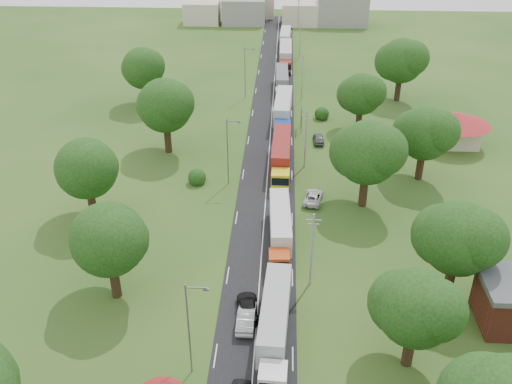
{
  "coord_description": "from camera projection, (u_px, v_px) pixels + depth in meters",
  "views": [
    {
      "loc": [
        2.19,
        -56.16,
        39.68
      ],
      "look_at": [
        -1.15,
        7.62,
        3.0
      ],
      "focal_mm": 40.0,
      "sensor_mm": 36.0,
      "label": 1
    }
  ],
  "objects": [
    {
      "name": "ground",
      "position": [
        262.0,
        245.0,
        68.5
      ],
      "size": [
        260.0,
        260.0,
        0.0
      ],
      "primitive_type": "plane",
      "color": "#234918",
      "rests_on": "ground"
    },
    {
      "name": "road",
      "position": [
        268.0,
        169.0,
        85.82
      ],
      "size": [
        8.0,
        200.0,
        0.04
      ],
      "primitive_type": "cube",
      "color": "black",
      "rests_on": "ground"
    },
    {
      "name": "info_sign",
      "position": [
        302.0,
        113.0,
        97.08
      ],
      "size": [
        0.12,
        3.1,
        4.1
      ],
      "color": "slate",
      "rests_on": "ground"
    },
    {
      "name": "pole_1",
      "position": [
        312.0,
        249.0,
        59.85
      ],
      "size": [
        1.6,
        0.24,
        9.0
      ],
      "color": "gray",
      "rests_on": "ground"
    },
    {
      "name": "pole_2",
      "position": [
        306.0,
        138.0,
        84.1
      ],
      "size": [
        1.6,
        0.24,
        9.0
      ],
      "color": "gray",
      "rests_on": "ground"
    },
    {
      "name": "pole_3",
      "position": [
        302.0,
        77.0,
        108.35
      ],
      "size": [
        1.6,
        0.24,
        9.0
      ],
      "color": "gray",
      "rests_on": "ground"
    },
    {
      "name": "pole_4",
      "position": [
        300.0,
        38.0,
        132.6
      ],
      "size": [
        1.6,
        0.24,
        9.0
      ],
      "color": "gray",
      "rests_on": "ground"
    },
    {
      "name": "pole_5",
      "position": [
        299.0,
        12.0,
        156.85
      ],
      "size": [
        1.6,
        0.24,
        9.0
      ],
      "color": "gray",
      "rests_on": "ground"
    },
    {
      "name": "lamp_0",
      "position": [
        190.0,
        325.0,
        48.66
      ],
      "size": [
        2.03,
        0.22,
        10.0
      ],
      "color": "slate",
      "rests_on": "ground"
    },
    {
      "name": "lamp_1",
      "position": [
        229.0,
        149.0,
        78.97
      ],
      "size": [
        2.03,
        0.22,
        10.0
      ],
      "color": "slate",
      "rests_on": "ground"
    },
    {
      "name": "lamp_2",
      "position": [
        246.0,
        70.0,
        109.28
      ],
      "size": [
        2.03,
        0.22,
        10.0
      ],
      "color": "slate",
      "rests_on": "ground"
    },
    {
      "name": "tree_2",
      "position": [
        416.0,
        307.0,
        49.11
      ],
      "size": [
        8.0,
        8.0,
        10.1
      ],
      "color": "#382616",
      "rests_on": "ground"
    },
    {
      "name": "tree_3",
      "position": [
        458.0,
        238.0,
        57.2
      ],
      "size": [
        8.8,
        8.8,
        11.07
      ],
      "color": "#382616",
      "rests_on": "ground"
    },
    {
      "name": "tree_4",
      "position": [
        367.0,
        152.0,
        72.81
      ],
      "size": [
        9.6,
        9.6,
        12.05
      ],
      "color": "#382616",
      "rests_on": "ground"
    },
    {
      "name": "tree_5",
      "position": [
        425.0,
        133.0,
        79.63
      ],
      "size": [
        8.8,
        8.8,
        11.07
      ],
      "color": "#382616",
      "rests_on": "ground"
    },
    {
      "name": "tree_6",
      "position": [
        361.0,
        94.0,
        94.97
      ],
      "size": [
        8.0,
        8.0,
        10.1
      ],
      "color": "#382616",
      "rests_on": "ground"
    },
    {
      "name": "tree_7",
      "position": [
        401.0,
        61.0,
        106.95
      ],
      "size": [
        9.6,
        9.6,
        12.05
      ],
      "color": "#382616",
      "rests_on": "ground"
    },
    {
      "name": "tree_10",
      "position": [
        109.0,
        238.0,
        57.06
      ],
      "size": [
        8.8,
        8.8,
        11.07
      ],
      "color": "#382616",
      "rests_on": "ground"
    },
    {
      "name": "tree_11",
      "position": [
        87.0,
        168.0,
        70.36
      ],
      "size": [
        8.8,
        8.8,
        11.07
      ],
      "color": "#382616",
      "rests_on": "ground"
    },
    {
      "name": "tree_12",
      "position": [
        165.0,
        105.0,
        87.11
      ],
      "size": [
        9.6,
        9.6,
        12.05
      ],
      "color": "#382616",
      "rests_on": "ground"
    },
    {
      "name": "tree_13",
      "position": [
        143.0,
        68.0,
        105.09
      ],
      "size": [
        8.8,
        8.8,
        11.07
      ],
      "color": "#382616",
      "rests_on": "ground"
    },
    {
      "name": "house_cream",
      "position": [
        457.0,
        124.0,
        91.3
      ],
      "size": [
        10.08,
        10.08,
        5.8
      ],
      "color": "beige",
      "rests_on": "ground"
    },
    {
      "name": "distant_town",
      "position": [
        281.0,
        12.0,
        161.99
      ],
      "size": [
        52.0,
        8.0,
        8.0
      ],
      "color": "gray",
      "rests_on": "ground"
    },
    {
      "name": "truck_0",
      "position": [
        275.0,
        324.0,
        53.72
      ],
      "size": [
        3.13,
        14.62,
        4.04
      ],
      "color": "silver",
      "rests_on": "ground"
    },
    {
      "name": "truck_1",
      "position": [
        280.0,
        228.0,
        68.04
      ],
      "size": [
        2.9,
        13.91,
        3.84
      ],
      "color": "#BE3F15",
      "rests_on": "ground"
    },
    {
      "name": "truck_2",
      "position": [
        281.0,
        155.0,
        84.73
      ],
      "size": [
        2.85,
        15.23,
        4.22
      ],
      "color": "yellow",
      "rests_on": "ground"
    },
    {
      "name": "truck_3",
      "position": [
        283.0,
        111.0,
        100.0
      ],
      "size": [
        3.24,
        15.72,
        4.34
      ],
      "color": "navy",
      "rests_on": "ground"
    },
    {
      "name": "truck_4",
      "position": [
        282.0,
        81.0,
        114.24
      ],
      "size": [
        2.65,
        13.97,
        3.87
      ],
      "color": "beige",
      "rests_on": "ground"
    },
    {
      "name": "truck_5",
      "position": [
        286.0,
        56.0,
        129.06
      ],
      "size": [
        2.63,
        15.3,
        4.24
      ],
      "color": "maroon",
      "rests_on": "ground"
    },
    {
      "name": "truck_6",
      "position": [
        285.0,
        39.0,
        142.36
      ],
      "size": [
        2.72,
        13.8,
        3.82
      ],
      "color": "#286A28",
      "rests_on": "ground"
    },
    {
      "name": "car_lane_mid",
      "position": [
        246.0,
        317.0,
        56.43
      ],
      "size": [
        1.83,
        4.97,
        1.63
      ],
      "primitive_type": "imported",
      "rotation": [
        0.0,
        0.0,
        3.12
      ],
      "color": "#A4A8AC",
      "rests_on": "ground"
    },
    {
      "name": "car_lane_rear",
      "position": [
        247.0,
        307.0,
        57.77
      ],
      "size": [
        2.64,
        5.41,
        1.52
      ],
      "primitive_type": "imported",
      "rotation": [
        0.0,
        0.0,
        3.24
      ],
      "color": "black",
      "rests_on": "ground"
    },
    {
      "name": "car_verge_near",
      "position": [
        313.0,
        197.0,
        77.13
      ],
      "size": [
        3.13,
        5.29,
        1.38
      ],
      "primitive_type": "imported",
      "rotation": [
        0.0,
        0.0,
        2.96
      ],
      "color": "silver",
      "rests_on": "ground"
    },
    {
      "name": "car_verge_far",
      "position": [
        319.0,
        139.0,
        93.57
      ],
      "size": [
        1.81,
        4.23,
        1.43
      ],
      "primitive_type": "imported",
      "rotation": [
        0.0,
        0.0,
        3.17
      ],
      "color": "#525459",
      "rests_on": "ground"
    }
  ]
}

